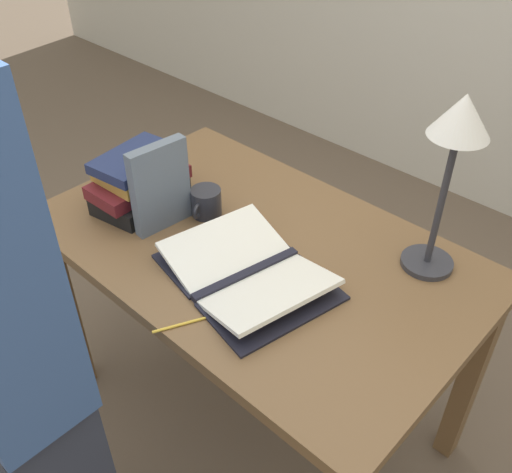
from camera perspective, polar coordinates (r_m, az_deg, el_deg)
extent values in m
plane|color=brown|center=(2.17, -0.06, -16.99)|extent=(12.00, 12.00, 0.00)
cube|color=brown|center=(1.61, -0.08, -1.31)|extent=(1.25, 0.78, 0.03)
cube|color=brown|center=(2.08, -18.43, -6.95)|extent=(0.06, 0.06, 0.74)
cube|color=brown|center=(2.36, -4.59, 1.28)|extent=(0.06, 0.06, 0.74)
cube|color=brown|center=(1.90, 20.55, -13.16)|extent=(0.06, 0.06, 0.74)
cube|color=black|center=(1.48, -0.95, -3.82)|extent=(0.09, 0.32, 0.02)
cube|color=black|center=(1.56, -3.33, -1.69)|extent=(0.27, 0.36, 0.01)
cube|color=black|center=(1.42, 1.69, -6.52)|extent=(0.27, 0.36, 0.01)
cube|color=silver|center=(1.54, -3.19, -1.13)|extent=(0.25, 0.35, 0.06)
cube|color=silver|center=(1.41, 1.50, -5.58)|extent=(0.25, 0.35, 0.06)
cube|color=black|center=(1.78, -11.44, 4.10)|extent=(0.22, 0.30, 0.05)
cube|color=maroon|center=(1.76, -11.63, 5.38)|extent=(0.16, 0.30, 0.04)
cube|color=#BC8933|center=(1.74, -11.80, 6.52)|extent=(0.18, 0.22, 0.04)
cube|color=#1E284C|center=(1.72, -11.95, 7.54)|extent=(0.19, 0.26, 0.03)
cube|color=slate|center=(1.62, -9.54, 4.91)|extent=(0.05, 0.18, 0.26)
cylinder|color=#2D2D33|center=(1.59, 16.70, -2.49)|extent=(0.14, 0.14, 0.02)
cylinder|color=#2D2D33|center=(1.48, 18.03, 3.21)|extent=(0.02, 0.02, 0.37)
cone|color=silver|center=(1.36, 19.95, 11.35)|extent=(0.14, 0.14, 0.10)
cylinder|color=#28282D|center=(1.69, -5.00, 3.46)|extent=(0.09, 0.09, 0.08)
torus|color=#28282D|center=(1.66, -5.83, 2.56)|extent=(0.02, 0.05, 0.05)
cylinder|color=gold|center=(1.38, -7.10, -8.61)|extent=(0.08, 0.15, 0.01)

